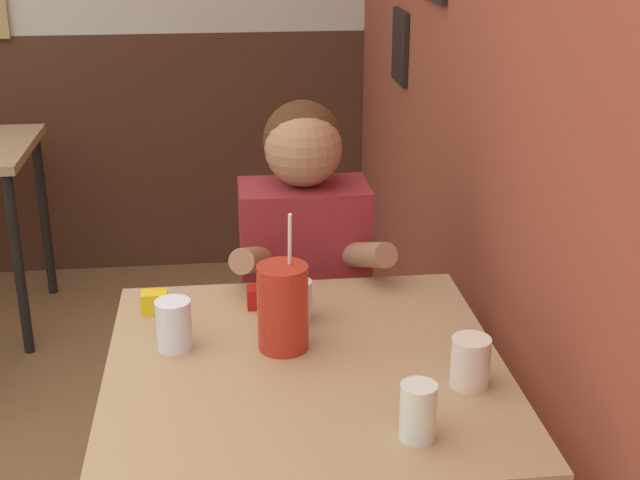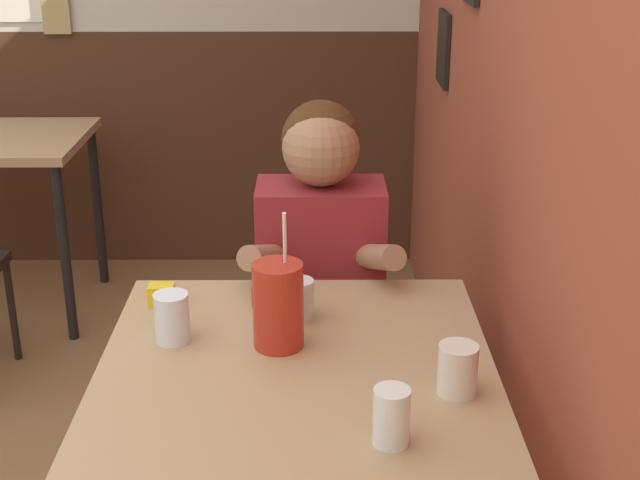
# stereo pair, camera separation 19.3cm
# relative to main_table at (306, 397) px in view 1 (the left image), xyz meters

# --- Properties ---
(brick_wall_right) EXTENTS (0.08, 4.72, 2.70)m
(brick_wall_right) POSITION_rel_main_table_xyz_m (0.54, 1.05, 0.66)
(brick_wall_right) COLOR brown
(brick_wall_right) RESTS_ON ground_plane
(main_table) EXTENTS (0.82, 0.85, 0.76)m
(main_table) POSITION_rel_main_table_xyz_m (0.00, 0.00, 0.00)
(main_table) COLOR tan
(main_table) RESTS_ON ground_plane
(person_seated) EXTENTS (0.42, 0.40, 1.18)m
(person_seated) POSITION_rel_main_table_xyz_m (0.06, 0.59, -0.07)
(person_seated) COLOR maroon
(person_seated) RESTS_ON ground_plane
(cocktail_pitcher) EXTENTS (0.11, 0.11, 0.31)m
(cocktail_pitcher) POSITION_rel_main_table_xyz_m (-0.04, 0.08, 0.17)
(cocktail_pitcher) COLOR #B22819
(cocktail_pitcher) RESTS_ON main_table
(glass_near_pitcher) EXTENTS (0.08, 0.08, 0.11)m
(glass_near_pitcher) POSITION_rel_main_table_xyz_m (-0.27, 0.10, 0.13)
(glass_near_pitcher) COLOR silver
(glass_near_pitcher) RESTS_ON main_table
(glass_center) EXTENTS (0.07, 0.07, 0.11)m
(glass_center) POSITION_rel_main_table_xyz_m (0.17, -0.29, 0.13)
(glass_center) COLOR silver
(glass_center) RESTS_ON main_table
(glass_far_side) EXTENTS (0.08, 0.08, 0.10)m
(glass_far_side) POSITION_rel_main_table_xyz_m (0.31, -0.12, 0.13)
(glass_far_side) COLOR silver
(glass_far_side) RESTS_ON main_table
(glass_by_brick) EXTENTS (0.07, 0.07, 0.09)m
(glass_by_brick) POSITION_rel_main_table_xyz_m (0.00, 0.21, 0.12)
(glass_by_brick) COLOR silver
(glass_by_brick) RESTS_ON main_table
(condiment_ketchup) EXTENTS (0.06, 0.04, 0.05)m
(condiment_ketchup) POSITION_rel_main_table_xyz_m (-0.08, 0.28, 0.10)
(condiment_ketchup) COLOR #B7140F
(condiment_ketchup) RESTS_ON main_table
(condiment_mustard) EXTENTS (0.06, 0.04, 0.05)m
(condiment_mustard) POSITION_rel_main_table_xyz_m (-0.32, 0.29, 0.10)
(condiment_mustard) COLOR yellow
(condiment_mustard) RESTS_ON main_table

